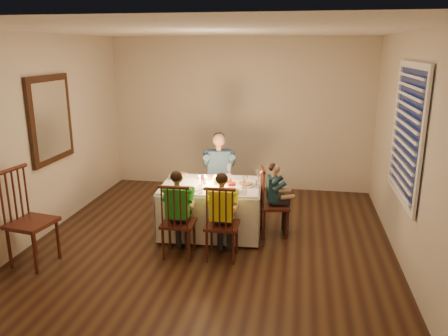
% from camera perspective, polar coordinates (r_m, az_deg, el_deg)
% --- Properties ---
extents(ground, '(5.00, 5.00, 0.00)m').
position_cam_1_polar(ground, '(5.60, -1.74, -10.10)').
color(ground, black).
rests_on(ground, ground).
extents(wall_left, '(0.02, 5.00, 2.60)m').
position_cam_1_polar(wall_left, '(6.05, -23.25, 3.57)').
color(wall_left, beige).
rests_on(wall_left, ground).
extents(wall_right, '(0.02, 5.00, 2.60)m').
position_cam_1_polar(wall_right, '(5.20, 23.18, 1.82)').
color(wall_right, beige).
rests_on(wall_right, ground).
extents(wall_back, '(4.50, 0.02, 2.60)m').
position_cam_1_polar(wall_back, '(7.60, 2.07, 7.01)').
color(wall_back, beige).
rests_on(wall_back, ground).
extents(ceiling, '(5.00, 5.00, 0.00)m').
position_cam_1_polar(ceiling, '(5.06, -1.99, 17.55)').
color(ceiling, white).
rests_on(ceiling, wall_back).
extents(dining_table, '(1.37, 1.03, 0.65)m').
position_cam_1_polar(dining_table, '(5.81, -1.72, -3.97)').
color(dining_table, white).
rests_on(dining_table, ground).
extents(chair_adult, '(0.45, 0.44, 0.93)m').
position_cam_1_polar(chair_adult, '(6.63, -0.63, -5.89)').
color(chair_adult, '#34160E').
rests_on(chair_adult, ground).
extents(chair_near_left, '(0.39, 0.37, 0.93)m').
position_cam_1_polar(chair_near_left, '(5.40, -5.85, -11.19)').
color(chair_near_left, '#34160E').
rests_on(chair_near_left, ground).
extents(chair_near_right, '(0.38, 0.37, 0.93)m').
position_cam_1_polar(chair_near_right, '(5.31, -0.25, -11.58)').
color(chair_near_right, '#34160E').
rests_on(chair_near_right, ground).
extents(chair_end, '(0.43, 0.45, 0.93)m').
position_cam_1_polar(chair_end, '(5.95, 6.45, -8.61)').
color(chair_end, '#34160E').
rests_on(chair_end, ground).
extents(chair_extra, '(0.51, 0.53, 1.13)m').
position_cam_1_polar(chair_extra, '(5.63, -23.27, -11.32)').
color(chair_extra, '#34160E').
rests_on(chair_extra, ground).
extents(adult, '(0.52, 0.49, 1.23)m').
position_cam_1_polar(adult, '(6.63, -0.63, -5.89)').
color(adult, navy).
rests_on(adult, ground).
extents(child_green, '(0.36, 0.33, 1.06)m').
position_cam_1_polar(child_green, '(5.40, -5.85, -11.19)').
color(child_green, green).
rests_on(child_green, ground).
extents(child_yellow, '(0.35, 0.32, 1.06)m').
position_cam_1_polar(child_yellow, '(5.31, -0.25, -11.58)').
color(child_yellow, '#FBFF1B').
rests_on(child_yellow, ground).
extents(child_teal, '(0.34, 0.36, 0.99)m').
position_cam_1_polar(child_teal, '(5.95, 6.45, -8.61)').
color(child_teal, '#18323C').
rests_on(child_teal, ground).
extents(setting_adult, '(0.28, 0.28, 0.02)m').
position_cam_1_polar(setting_adult, '(5.97, -1.03, -1.32)').
color(setting_adult, silver).
rests_on(setting_adult, dining_table).
extents(setting_green, '(0.28, 0.28, 0.02)m').
position_cam_1_polar(setting_green, '(5.50, -4.76, -2.86)').
color(setting_green, silver).
rests_on(setting_green, dining_table).
extents(setting_yellow, '(0.28, 0.28, 0.02)m').
position_cam_1_polar(setting_yellow, '(5.43, 0.94, -3.07)').
color(setting_yellow, silver).
rests_on(setting_yellow, dining_table).
extents(setting_teal, '(0.28, 0.28, 0.02)m').
position_cam_1_polar(setting_teal, '(5.69, 2.80, -2.19)').
color(setting_teal, silver).
rests_on(setting_teal, dining_table).
extents(candle_left, '(0.06, 0.06, 0.10)m').
position_cam_1_polar(candle_left, '(5.74, -2.48, -1.63)').
color(candle_left, silver).
rests_on(candle_left, dining_table).
extents(candle_right, '(0.06, 0.06, 0.10)m').
position_cam_1_polar(candle_right, '(5.72, -1.14, -1.67)').
color(candle_right, silver).
rests_on(candle_right, dining_table).
extents(squash, '(0.09, 0.09, 0.09)m').
position_cam_1_polar(squash, '(6.07, -6.11, -0.78)').
color(squash, yellow).
rests_on(squash, dining_table).
extents(orange_fruit, '(0.08, 0.08, 0.08)m').
position_cam_1_polar(orange_fruit, '(5.75, 0.61, -1.69)').
color(orange_fruit, orange).
rests_on(orange_fruit, dining_table).
extents(serving_bowl, '(0.30, 0.30, 0.06)m').
position_cam_1_polar(serving_bowl, '(6.02, -5.98, -1.08)').
color(serving_bowl, silver).
rests_on(serving_bowl, dining_table).
extents(wall_mirror, '(0.06, 0.95, 1.15)m').
position_cam_1_polar(wall_mirror, '(6.25, -21.70, 5.94)').
color(wall_mirror, black).
rests_on(wall_mirror, wall_left).
extents(window_blinds, '(0.07, 1.34, 1.54)m').
position_cam_1_polar(window_blinds, '(5.25, 22.71, 4.22)').
color(window_blinds, '#0D1436').
rests_on(window_blinds, wall_right).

